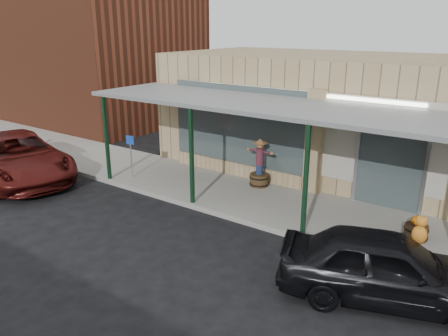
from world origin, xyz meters
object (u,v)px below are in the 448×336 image
Objects in this scene: handicap_sign at (131,151)px; barrel_scarecrow at (259,170)px; parked_sedan at (387,267)px; car_maroon at (18,157)px; barrel_pumpkin at (416,230)px.

barrel_scarecrow is at bearing 12.34° from handicap_sign.
parked_sedan is (9.23, -1.96, -0.39)m from handicap_sign.
car_maroon reaches higher than parked_sedan.
handicap_sign is 4.09m from car_maroon.
handicap_sign reaches higher than car_maroon.
barrel_pumpkin is (5.12, -1.01, -0.30)m from barrel_scarecrow.
barrel_pumpkin is at bearing -6.57° from handicap_sign.
car_maroon is at bearing 71.83° from parked_sedan.
handicap_sign is (-9.20, -0.80, 0.72)m from barrel_pumpkin.
parked_sedan is at bearing -74.16° from car_maroon.
barrel_scarecrow is 1.08× the size of handicap_sign.
barrel_scarecrow is 2.41× the size of barrel_pumpkin.
barrel_scarecrow reaches higher than barrel_pumpkin.
car_maroon reaches higher than barrel_pumpkin.
handicap_sign is (-4.08, -1.80, 0.41)m from barrel_scarecrow.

